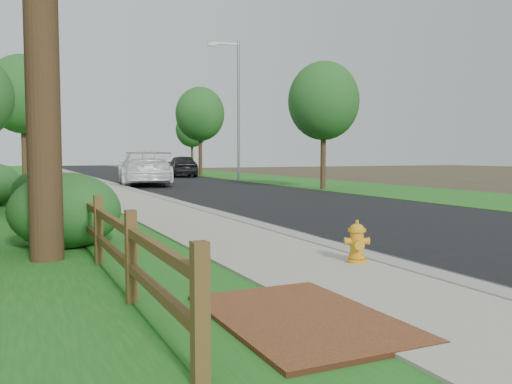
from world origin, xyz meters
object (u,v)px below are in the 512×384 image
ranch_fence (73,206)px  streetlight (236,102)px  white_suv (144,168)px  fire_hydrant (357,243)px  dark_car_mid (182,166)px

ranch_fence → streetlight: streetlight is taller
white_suv → streetlight: 8.10m
ranch_fence → fire_hydrant: size_ratio=26.46×
dark_car_mid → streetlight: size_ratio=0.55×
ranch_fence → streetlight: (12.13, 20.16, 4.42)m
fire_hydrant → dark_car_mid: 33.85m
ranch_fence → white_suv: size_ratio=2.60×
fire_hydrant → dark_car_mid: (7.30, 33.05, 0.46)m
fire_hydrant → dark_car_mid: bearing=77.5°
ranch_fence → dark_car_mid: 29.71m
fire_hydrant → streetlight: bearing=71.3°
fire_hydrant → white_suv: white_suv is taller
white_suv → dark_car_mid: size_ratio=1.34×
fire_hydrant → white_suv: bearing=84.8°
fire_hydrant → streetlight: (8.64, 25.54, 4.64)m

